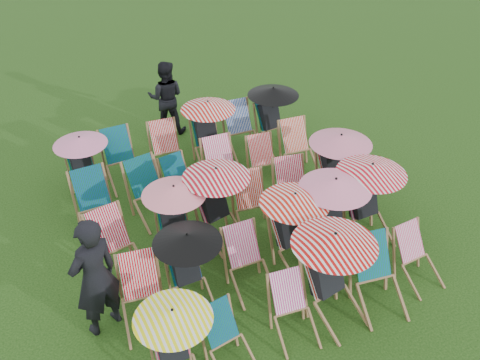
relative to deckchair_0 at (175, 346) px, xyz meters
name	(u,v)px	position (x,y,z in m)	size (l,w,h in m)	color
ground	(238,233)	(1.96, 2.17, -0.61)	(100.00, 100.00, 0.00)	black
deckchair_0	(175,346)	(0.00, 0.00, 0.00)	(0.98, 1.02, 1.16)	olive
deckchair_1	(229,342)	(0.69, -0.10, -0.20)	(0.64, 0.82, 0.82)	olive
deckchair_2	(294,311)	(1.69, -0.06, -0.18)	(0.65, 0.84, 0.85)	olive
deckchair_3	(334,276)	(2.35, 0.01, 0.13)	(1.18, 1.28, 1.40)	olive
deckchair_4	(379,278)	(3.06, -0.15, -0.11)	(0.82, 1.03, 1.01)	olive
deckchair_5	(419,258)	(3.93, -0.03, -0.18)	(0.60, 0.81, 0.85)	olive
deckchair_6	(143,297)	(-0.06, 1.07, -0.13)	(0.78, 0.98, 0.96)	olive
deckchair_7	(189,268)	(0.67, 1.16, 0.01)	(0.99, 1.03, 1.18)	olive
deckchair_8	(249,263)	(1.56, 1.01, -0.15)	(0.65, 0.88, 0.93)	olive
deckchair_9	(295,229)	(2.44, 1.15, 0.07)	(1.08, 1.16, 1.28)	olive
deckchair_10	(333,216)	(3.13, 1.12, 0.10)	(1.14, 1.19, 1.35)	olive
deckchair_11	(369,201)	(3.88, 1.18, 0.11)	(1.15, 1.19, 1.36)	olive
deckchair_12	(117,248)	(-0.10, 2.17, -0.11)	(0.81, 1.02, 1.01)	olive
deckchair_13	(175,219)	(0.89, 2.27, 0.03)	(1.02, 1.09, 1.22)	olive
deckchair_14	(218,204)	(1.65, 2.26, 0.08)	(1.11, 1.21, 1.32)	olive
deckchair_15	(253,206)	(2.27, 2.19, -0.13)	(0.76, 0.96, 0.95)	olive
deckchair_16	(294,191)	(3.10, 2.23, -0.13)	(0.81, 1.00, 0.97)	olive
deckchair_17	(339,168)	(4.02, 2.21, 0.09)	(1.12, 1.16, 1.33)	olive
deckchair_18	(97,206)	(-0.11, 3.35, -0.10)	(0.69, 0.96, 1.03)	olive
deckchair_19	(151,192)	(0.84, 3.32, -0.11)	(0.79, 1.00, 1.00)	olive
deckchair_20	(181,183)	(1.45, 3.43, -0.19)	(0.67, 0.85, 0.85)	olive
deckchair_21	(224,170)	(2.29, 3.39, -0.11)	(0.72, 0.96, 1.00)	olive
deckchair_22	(265,163)	(3.12, 3.30, -0.17)	(0.68, 0.88, 0.88)	olive
deckchair_23	(300,149)	(3.94, 3.38, -0.12)	(0.73, 0.96, 0.97)	olive
deckchair_24	(83,165)	(-0.03, 4.53, 0.00)	(0.98, 1.02, 1.16)	olive
deckchair_25	(122,160)	(0.70, 4.58, -0.11)	(0.67, 0.93, 0.99)	olive
deckchair_26	(168,150)	(1.61, 4.54, -0.14)	(0.71, 0.93, 0.95)	olive
deckchair_27	(208,131)	(2.49, 4.52, 0.07)	(1.09, 1.14, 1.29)	olive
deckchair_28	(242,130)	(3.26, 4.53, -0.11)	(0.73, 0.97, 1.01)	olive
deckchair_29	(273,116)	(3.98, 4.50, 0.06)	(1.08, 1.14, 1.28)	olive
person_left	(95,277)	(-0.61, 1.25, 0.34)	(0.69, 0.45, 1.89)	black
person_rear	(166,98)	(2.18, 6.06, 0.22)	(0.80, 0.63, 1.65)	black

